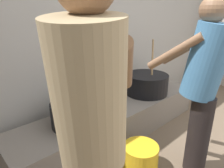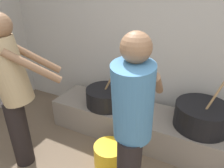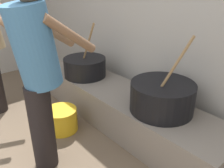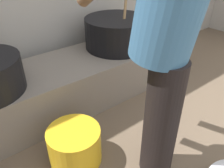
% 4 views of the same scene
% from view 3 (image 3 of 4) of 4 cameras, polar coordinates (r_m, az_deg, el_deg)
% --- Properties ---
extents(block_enclosure_rear, '(5.75, 0.20, 2.34)m').
position_cam_3_polar(block_enclosure_rear, '(2.60, 14.50, 15.79)').
color(block_enclosure_rear, '#ADA8A0').
rests_on(block_enclosure_rear, ground_plane).
extents(hearth_ledge, '(2.61, 0.60, 0.39)m').
position_cam_3_polar(hearth_ledge, '(2.70, 1.45, -5.18)').
color(hearth_ledge, slate).
rests_on(hearth_ledge, ground_plane).
extents(cooking_pot_main, '(0.59, 0.59, 0.73)m').
position_cam_3_polar(cooking_pot_main, '(2.20, 12.11, -3.05)').
color(cooking_pot_main, black).
rests_on(cooking_pot_main, hearth_ledge).
extents(cooking_pot_secondary, '(0.53, 0.53, 0.69)m').
position_cam_3_polar(cooking_pot_secondary, '(2.97, -6.62, 4.19)').
color(cooking_pot_secondary, black).
rests_on(cooking_pot_secondary, hearth_ledge).
extents(cook_in_blue_shirt, '(0.40, 0.69, 1.58)m').
position_cam_3_polar(cook_in_blue_shirt, '(1.86, -17.67, 3.68)').
color(cook_in_blue_shirt, black).
rests_on(cook_in_blue_shirt, ground_plane).
extents(bucket_yellow_plastic, '(0.34, 0.34, 0.25)m').
position_cam_3_polar(bucket_yellow_plastic, '(2.63, -12.20, -8.47)').
color(bucket_yellow_plastic, gold).
rests_on(bucket_yellow_plastic, ground_plane).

